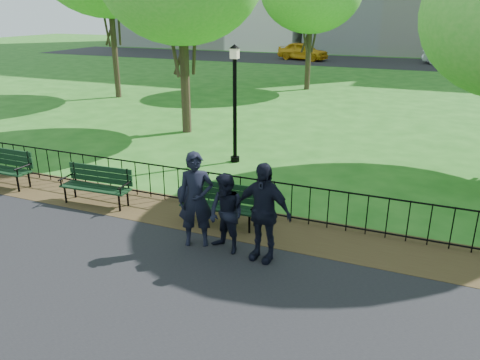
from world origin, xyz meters
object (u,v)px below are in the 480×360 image
at_px(park_bench_left_a, 97,181).
at_px(taxi, 303,51).
at_px(person_left, 196,200).
at_px(sedan_silver, 455,55).
at_px(person_mid, 226,214).
at_px(park_bench_main, 206,197).
at_px(lamppost, 235,100).
at_px(person_right, 263,212).
at_px(park_bench_left_b, 2,163).

relative_size(park_bench_left_a, taxi, 0.39).
xyz_separation_m(person_left, sedan_silver, (4.96, 35.06, -0.17)).
bearing_deg(person_mid, park_bench_main, 153.86).
distance_m(park_bench_left_a, lamppost, 4.75).
height_order(taxi, sedan_silver, sedan_silver).
distance_m(person_left, sedan_silver, 35.41).
height_order(person_mid, taxi, person_mid).
xyz_separation_m(lamppost, person_right, (2.78, -5.19, -0.93)).
distance_m(park_bench_left_b, taxi, 33.07).
bearing_deg(person_mid, park_bench_left_a, -173.32).
relative_size(park_bench_main, person_right, 0.96).
relative_size(park_bench_left_b, taxi, 0.41).
height_order(park_bench_left_a, park_bench_left_b, park_bench_left_b).
bearing_deg(park_bench_main, lamppost, 102.41).
bearing_deg(park_bench_left_b, park_bench_main, -0.26).
bearing_deg(park_bench_left_b, person_mid, -8.40).
relative_size(person_left, person_mid, 1.22).
bearing_deg(park_bench_left_a, person_right, -15.11).
distance_m(lamppost, person_right, 5.96).
xyz_separation_m(park_bench_main, person_right, (1.65, -1.00, 0.36)).
bearing_deg(taxi, park_bench_left_a, -157.93).
bearing_deg(sedan_silver, taxi, 105.70).
xyz_separation_m(park_bench_main, person_left, (0.28, -0.97, 0.36)).
distance_m(park_bench_left_a, taxi, 33.39).
bearing_deg(park_bench_main, park_bench_left_b, 176.98).
bearing_deg(park_bench_main, person_right, -33.86).
bearing_deg(person_left, person_right, -24.74).
distance_m(person_right, sedan_silver, 35.27).
height_order(lamppost, person_right, lamppost).
height_order(park_bench_left_b, taxi, taxi).
relative_size(park_bench_main, sedan_silver, 0.38).
height_order(park_bench_main, person_right, person_right).
height_order(park_bench_main, sedan_silver, sedan_silver).
relative_size(lamppost, person_mid, 2.23).
bearing_deg(sedan_silver, park_bench_left_a, 177.68).
height_order(park_bench_main, taxi, taxi).
bearing_deg(park_bench_left_b, lamppost, 40.58).
relative_size(park_bench_left_b, sedan_silver, 0.39).
xyz_separation_m(person_left, person_right, (1.38, -0.03, -0.00)).
bearing_deg(park_bench_left_a, sedan_silver, 73.59).
height_order(person_right, sedan_silver, person_right).
bearing_deg(person_right, taxi, 111.61).
distance_m(park_bench_left_b, lamppost, 6.53).
bearing_deg(lamppost, person_left, -74.72).
xyz_separation_m(lamppost, person_left, (1.41, -5.16, -0.93)).
bearing_deg(person_mid, park_bench_left_b, -167.53).
height_order(park_bench_left_b, lamppost, lamppost).
xyz_separation_m(park_bench_main, lamppost, (-1.13, 4.19, 1.29)).
distance_m(park_bench_main, person_left, 1.07).
height_order(park_bench_left_a, person_mid, person_mid).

